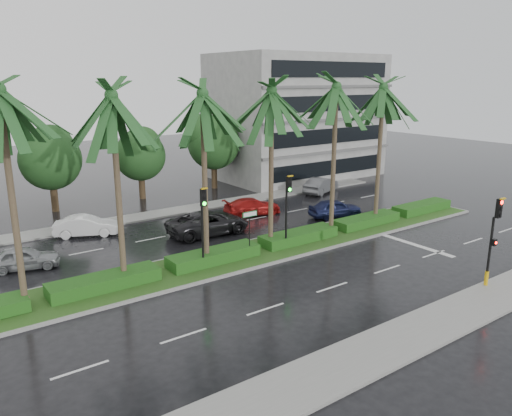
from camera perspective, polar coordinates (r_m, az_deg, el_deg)
ground at (r=28.06m, az=1.53°, el=-5.72°), size 120.00×120.00×0.00m
near_sidewalk at (r=21.53m, az=18.64°, el=-12.97°), size 40.00×2.40×0.12m
far_sidewalk at (r=37.84m, az=-9.53°, el=-0.41°), size 40.00×2.00×0.12m
median at (r=28.78m, az=0.33°, el=-5.01°), size 36.00×4.00×0.15m
hedge at (r=28.66m, az=0.33°, el=-4.31°), size 35.20×1.40×0.60m
lane_markings at (r=29.59m, az=6.74°, el=-4.71°), size 34.00×13.06×0.01m
palm_row at (r=26.43m, az=-1.91°, el=11.88°), size 26.30×4.20×9.99m
signal_near at (r=25.84m, az=25.49°, el=-3.14°), size 0.34×0.45×4.36m
signal_median_left at (r=25.27m, az=-6.07°, el=-0.96°), size 0.34×0.42×4.36m
signal_median_right at (r=28.29m, az=3.63°, el=0.79°), size 0.34×0.42×4.36m
street_sign at (r=27.20m, az=-0.73°, el=-1.66°), size 0.95×0.09×2.60m
bg_trees at (r=42.69m, az=-11.07°, el=7.19°), size 32.97×5.36×7.74m
building at (r=51.13m, az=4.60°, el=10.39°), size 16.00×10.00×12.00m
car_silver at (r=28.97m, az=-25.05°, el=-5.20°), size 2.34×3.85×1.23m
car_white at (r=33.49m, az=-18.83°, el=-1.94°), size 2.85×4.16×1.30m
car_darkgrey at (r=32.17m, az=-5.46°, el=-1.69°), size 2.75×5.50×1.50m
car_red at (r=36.57m, az=-0.42°, el=0.18°), size 2.48×4.51×1.24m
car_blue at (r=36.42m, az=9.03°, el=-0.01°), size 2.50×4.12×1.31m
car_grey at (r=43.88m, az=7.44°, el=2.60°), size 2.92×4.46×1.39m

